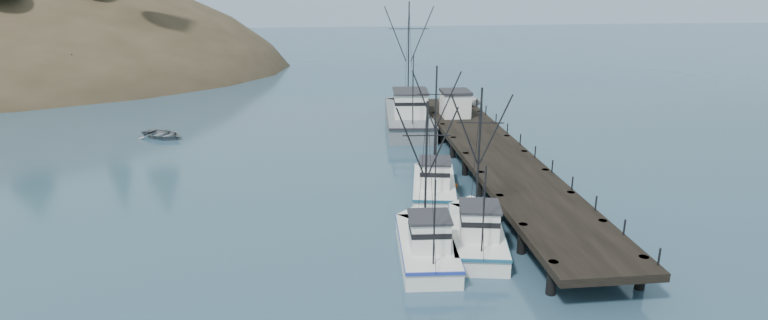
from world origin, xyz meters
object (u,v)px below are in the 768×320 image
(pier_shed, at_px, (455,103))
(motorboat, at_px, (163,138))
(trawler_far, at_px, (434,184))
(work_vessel, at_px, (409,116))
(pier, at_px, (495,155))
(trawler_near, at_px, (476,232))
(pickup_truck, at_px, (461,100))
(trawler_mid, at_px, (426,244))

(pier_shed, xyz_separation_m, motorboat, (-31.01, 1.99, -3.42))
(trawler_far, distance_m, work_vessel, 21.15)
(pier, xyz_separation_m, work_vessel, (-5.03, 16.91, -0.46))
(trawler_near, xyz_separation_m, work_vessel, (0.09, 30.29, 0.41))
(trawler_near, height_order, pickup_truck, trawler_near)
(pier_shed, bearing_deg, pickup_truck, 69.84)
(trawler_mid, bearing_deg, work_vessel, 83.43)
(pier, height_order, trawler_mid, trawler_mid)
(trawler_mid, bearing_deg, pier_shed, 73.84)
(trawler_mid, bearing_deg, pier, 59.42)
(trawler_near, bearing_deg, trawler_far, 96.50)
(pier, bearing_deg, motorboat, 154.45)
(pier, relative_size, pickup_truck, 8.92)
(trawler_mid, bearing_deg, motorboat, 127.64)
(trawler_near, relative_size, trawler_far, 1.01)
(work_vessel, xyz_separation_m, pickup_truck, (6.21, 1.09, 1.46))
(trawler_near, xyz_separation_m, trawler_far, (-1.04, 9.17, 0.00))
(trawler_near, xyz_separation_m, pier_shed, (4.51, 26.50, 2.60))
(pier, bearing_deg, trawler_far, -145.69)
(trawler_far, bearing_deg, pickup_truck, 71.71)
(trawler_mid, bearing_deg, trawler_far, 76.55)
(pier, distance_m, work_vessel, 17.65)
(trawler_far, bearing_deg, trawler_near, -83.50)
(work_vessel, bearing_deg, trawler_near, -90.17)
(trawler_near, bearing_deg, work_vessel, 89.83)
(trawler_far, xyz_separation_m, work_vessel, (1.13, 21.12, 0.41))
(trawler_near, bearing_deg, motorboat, 132.93)
(work_vessel, distance_m, motorboat, 26.69)
(pier, height_order, pickup_truck, pickup_truck)
(work_vessel, bearing_deg, motorboat, -176.14)
(pier_shed, distance_m, pickup_truck, 5.24)
(pier, relative_size, motorboat, 8.77)
(pier_shed, bearing_deg, work_vessel, 139.41)
(trawler_mid, distance_m, pickup_truck, 34.16)
(pier, bearing_deg, pickup_truck, 86.26)
(pier, height_order, trawler_near, trawler_near)
(trawler_far, height_order, pickup_truck, trawler_far)
(pier, height_order, motorboat, pier)
(trawler_mid, relative_size, pickup_truck, 2.04)
(trawler_mid, bearing_deg, pickup_truck, 73.23)
(pickup_truck, distance_m, motorboat, 33.04)
(pier, distance_m, motorboat, 35.10)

